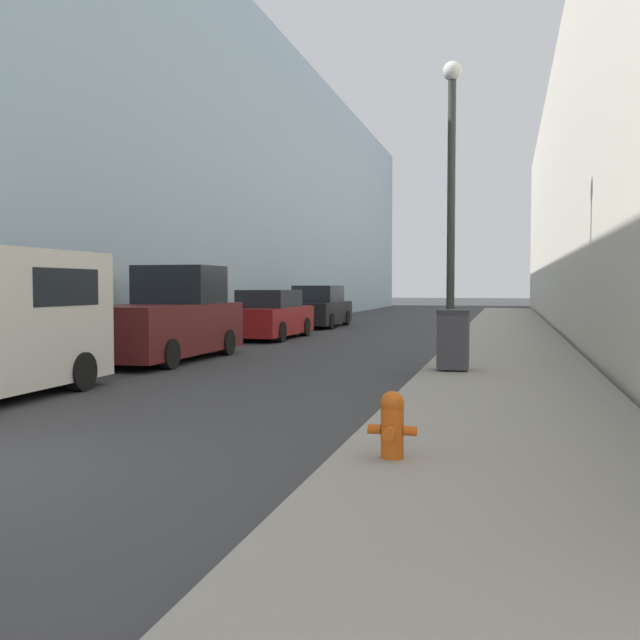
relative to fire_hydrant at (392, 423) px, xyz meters
The scene contains 8 objects.
sidewalk_right 16.63m from the fire_hydrant, 86.35° to the left, with size 3.24×60.00×0.13m.
building_left_glass 29.24m from the fire_hydrant, 120.83° to the left, with size 12.00×60.00×12.78m.
fire_hydrant is the anchor object (origin of this frame).
trash_bin 7.13m from the fire_hydrant, 89.75° to the left, with size 0.58×0.69×1.14m.
lamppost 10.35m from the fire_hydrant, 91.38° to the left, with size 0.43×0.43×6.57m.
pickup_truck 10.83m from the fire_hydrant, 127.73° to the left, with size 2.06×5.01×2.20m.
parked_sedan_near 16.85m from the fire_hydrant, 112.64° to the left, with size 1.82×4.58×1.59m.
parked_sedan_far 23.35m from the fire_hydrant, 106.56° to the left, with size 1.94×4.75×1.74m.
Camera 1 is at (5.27, -5.04, 1.71)m, focal length 40.00 mm.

